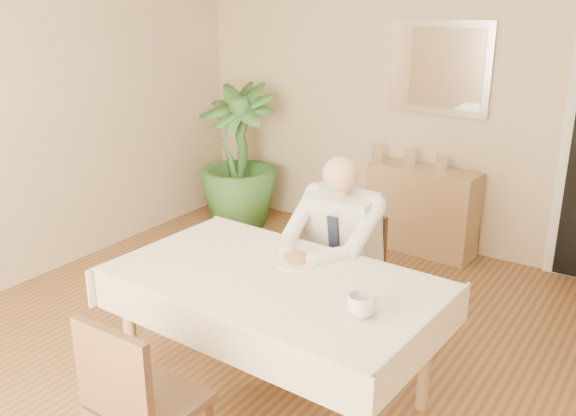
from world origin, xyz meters
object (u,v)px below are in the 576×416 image
Objects in this scene: chair_near at (136,399)px; potted_palm at (238,156)px; dining_table at (274,291)px; coffee_mug at (361,305)px; sideboard at (422,210)px; seated_man at (330,250)px; chair_far at (351,269)px.

chair_near is 0.67× the size of potted_palm.
potted_palm is (-1.87, 2.12, -0.00)m from dining_table.
sideboard is (-0.72, 2.57, -0.44)m from coffee_mug.
seated_man reaches higher than dining_table.
sideboard is 0.70× the size of potted_palm.
seated_man reaches higher than sideboard.
potted_palm reaches higher than chair_near.
coffee_mug reaches higher than dining_table.
potted_palm reaches higher than seated_man.
chair_far is 0.66× the size of seated_man.
chair_far is at bearing -33.71° from potted_palm.
coffee_mug is 0.10× the size of potted_palm.
dining_table is at bearing -84.57° from chair_far.
dining_table is 13.08× the size of coffee_mug.
potted_palm is at bearing 151.71° from chair_far.
chair_near is 6.65× the size of coffee_mug.
seated_man is (-0.00, 0.59, 0.02)m from dining_table.
dining_table is 0.90m from chair_far.
potted_palm reaches higher than sideboard.
sideboard is (-0.15, 2.44, -0.30)m from dining_table.
seated_man reaches higher than chair_near.
chair_far is 1.57m from sideboard.
chair_far is at bearing 87.64° from chair_near.
sideboard is at bearing 105.77° from coffee_mug.
coffee_mug is 3.32m from potted_palm.
sideboard is at bearing 96.36° from dining_table.
seated_man is 1.34× the size of sideboard.
seated_man is at bearing -39.25° from potted_palm.
seated_man reaches higher than chair_far.
seated_man is (-0.00, -0.28, 0.23)m from chair_far.
chair_far is at bearing -80.38° from sideboard.
chair_near is 0.97× the size of sideboard.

